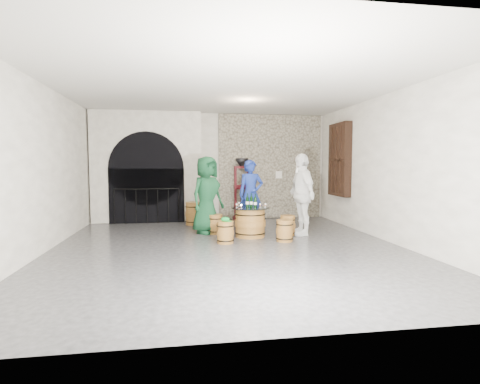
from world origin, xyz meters
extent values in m
plane|color=#2C2C2F|center=(0.00, 0.00, 0.00)|extent=(8.00, 8.00, 0.00)
plane|color=silver|center=(0.00, 4.00, 1.60)|extent=(8.00, 0.00, 8.00)
plane|color=silver|center=(0.00, -4.00, 1.60)|extent=(8.00, 0.00, 8.00)
plane|color=silver|center=(-3.50, 0.00, 1.60)|extent=(0.00, 8.00, 8.00)
plane|color=silver|center=(3.50, 0.00, 1.60)|extent=(0.00, 8.00, 8.00)
plane|color=beige|center=(0.00, 0.00, 3.20)|extent=(8.00, 8.00, 0.00)
cube|color=gray|center=(1.80, 3.94, 1.60)|extent=(3.20, 0.12, 3.18)
cube|color=silver|center=(-1.90, 3.75, 1.60)|extent=(3.10, 0.50, 3.18)
cube|color=black|center=(-1.90, 3.48, 0.78)|extent=(2.10, 0.03, 1.55)
cylinder|color=black|center=(-1.90, 3.48, 1.55)|extent=(2.10, 0.03, 2.10)
cylinder|color=black|center=(-1.90, 3.42, 0.98)|extent=(1.79, 0.04, 0.04)
cylinder|color=black|center=(-2.79, 3.42, 0.49)|extent=(0.02, 0.02, 0.98)
cylinder|color=black|center=(-2.50, 3.42, 0.49)|extent=(0.02, 0.02, 0.98)
cylinder|color=black|center=(-2.20, 3.42, 0.49)|extent=(0.02, 0.02, 0.98)
cylinder|color=black|center=(-1.90, 3.42, 0.49)|extent=(0.02, 0.02, 0.98)
cylinder|color=black|center=(-1.60, 3.42, 0.49)|extent=(0.02, 0.02, 0.98)
cylinder|color=black|center=(-1.31, 3.42, 0.49)|extent=(0.02, 0.02, 0.98)
cylinder|color=black|center=(-1.01, 3.42, 0.49)|extent=(0.02, 0.02, 0.98)
cube|color=black|center=(3.39, 2.40, 1.80)|extent=(0.20, 1.10, 2.00)
cube|color=black|center=(3.34, 2.40, 1.80)|extent=(0.06, 0.88, 1.76)
cube|color=black|center=(3.37, 2.40, 1.80)|extent=(0.22, 0.92, 0.06)
cube|color=black|center=(3.37, 2.11, 1.80)|extent=(0.22, 0.06, 1.80)
cube|color=black|center=(3.37, 2.40, 1.80)|extent=(0.22, 0.06, 1.80)
cube|color=black|center=(3.37, 2.69, 1.80)|extent=(0.22, 0.06, 1.80)
cylinder|color=#8E5D29|center=(0.64, 1.05, 0.32)|extent=(0.67, 0.67, 0.64)
cylinder|color=#8E5D29|center=(0.64, 1.05, 0.32)|extent=(0.72, 0.72, 0.14)
torus|color=black|center=(0.64, 1.05, 0.10)|extent=(0.72, 0.72, 0.02)
torus|color=black|center=(0.64, 1.05, 0.53)|extent=(0.72, 0.72, 0.02)
cylinder|color=#8E5D29|center=(0.64, 1.05, 0.65)|extent=(0.69, 0.69, 0.02)
cylinder|color=black|center=(0.64, 1.05, 0.67)|extent=(0.87, 0.87, 0.01)
cylinder|color=#8E5D29|center=(-0.13, 1.53, 0.23)|extent=(0.35, 0.35, 0.45)
cylinder|color=#8E5D29|center=(-0.13, 1.53, 0.23)|extent=(0.37, 0.37, 0.10)
torus|color=black|center=(-0.13, 1.53, 0.07)|extent=(0.38, 0.38, 0.02)
torus|color=black|center=(-0.13, 1.53, 0.38)|extent=(0.38, 0.38, 0.02)
cylinder|color=#8E5D29|center=(-0.13, 1.53, 0.46)|extent=(0.35, 0.35, 0.02)
cylinder|color=#8E5D29|center=(0.82, 1.94, 0.23)|extent=(0.35, 0.35, 0.45)
cylinder|color=#8E5D29|center=(0.82, 1.94, 0.23)|extent=(0.37, 0.37, 0.10)
torus|color=black|center=(0.82, 1.94, 0.07)|extent=(0.38, 0.38, 0.02)
torus|color=black|center=(0.82, 1.94, 0.38)|extent=(0.38, 0.38, 0.02)
cylinder|color=#8E5D29|center=(0.82, 1.94, 0.46)|extent=(0.35, 0.35, 0.02)
cylinder|color=#8E5D29|center=(1.55, 1.08, 0.23)|extent=(0.35, 0.35, 0.45)
cylinder|color=#8E5D29|center=(1.55, 1.08, 0.23)|extent=(0.37, 0.37, 0.10)
torus|color=black|center=(1.55, 1.08, 0.07)|extent=(0.38, 0.38, 0.02)
torus|color=black|center=(1.55, 1.08, 0.38)|extent=(0.38, 0.38, 0.02)
cylinder|color=#8E5D29|center=(1.55, 1.08, 0.46)|extent=(0.35, 0.35, 0.02)
cylinder|color=#8E5D29|center=(1.28, 0.41, 0.23)|extent=(0.35, 0.35, 0.45)
cylinder|color=#8E5D29|center=(1.28, 0.41, 0.23)|extent=(0.37, 0.37, 0.10)
torus|color=black|center=(1.28, 0.41, 0.07)|extent=(0.38, 0.38, 0.02)
torus|color=black|center=(1.28, 0.41, 0.38)|extent=(0.38, 0.38, 0.02)
cylinder|color=#8E5D29|center=(1.28, 0.41, 0.46)|extent=(0.35, 0.35, 0.02)
cylinder|color=#8E5D29|center=(-0.01, 0.42, 0.23)|extent=(0.35, 0.35, 0.45)
cylinder|color=#8E5D29|center=(-0.01, 0.42, 0.23)|extent=(0.37, 0.37, 0.10)
torus|color=black|center=(-0.01, 0.42, 0.07)|extent=(0.38, 0.38, 0.02)
torus|color=black|center=(-0.01, 0.42, 0.38)|extent=(0.38, 0.38, 0.02)
cylinder|color=#8E5D29|center=(-0.01, 0.42, 0.46)|extent=(0.35, 0.35, 0.02)
ellipsoid|color=#0C892B|center=(-0.01, 0.42, 0.51)|extent=(0.18, 0.18, 0.10)
cylinder|color=#0C892B|center=(0.07, 0.39, 0.47)|extent=(0.12, 0.12, 0.01)
imported|color=#10391F|center=(-0.31, 1.65, 0.93)|extent=(1.08, 1.04, 1.87)
imported|color=navy|center=(0.85, 2.09, 0.89)|extent=(0.68, 0.47, 1.79)
imported|color=white|center=(1.88, 1.09, 0.96)|extent=(0.60, 1.18, 1.93)
cylinder|color=black|center=(0.59, 1.14, 0.79)|extent=(0.07, 0.07, 0.22)
cylinder|color=white|center=(0.59, 1.14, 0.78)|extent=(0.08, 0.08, 0.06)
cone|color=black|center=(0.59, 1.14, 0.91)|extent=(0.07, 0.07, 0.05)
cylinder|color=black|center=(0.59, 1.14, 0.97)|extent=(0.03, 0.03, 0.07)
cylinder|color=black|center=(0.75, 0.98, 0.79)|extent=(0.07, 0.07, 0.22)
cylinder|color=white|center=(0.75, 0.98, 0.78)|extent=(0.08, 0.08, 0.06)
cone|color=black|center=(0.75, 0.98, 0.91)|extent=(0.07, 0.07, 0.05)
cylinder|color=black|center=(0.75, 0.98, 0.97)|extent=(0.03, 0.03, 0.07)
cylinder|color=black|center=(0.68, 1.10, 0.79)|extent=(0.07, 0.07, 0.22)
cylinder|color=white|center=(0.68, 1.10, 0.78)|extent=(0.08, 0.08, 0.06)
cone|color=black|center=(0.68, 1.10, 0.91)|extent=(0.07, 0.07, 0.05)
cylinder|color=black|center=(0.68, 1.10, 0.97)|extent=(0.03, 0.03, 0.07)
cylinder|color=#8E5D29|center=(-0.60, 2.97, 0.30)|extent=(0.43, 0.43, 0.61)
cylinder|color=#8E5D29|center=(-0.60, 2.97, 0.30)|extent=(0.46, 0.46, 0.13)
torus|color=black|center=(-0.60, 2.97, 0.10)|extent=(0.47, 0.47, 0.02)
torus|color=black|center=(-0.60, 2.97, 0.51)|extent=(0.47, 0.47, 0.02)
cylinder|color=#8E5D29|center=(-0.60, 2.97, 0.62)|extent=(0.44, 0.44, 0.02)
cube|color=#430B12|center=(0.86, 3.64, 0.05)|extent=(0.52, 0.43, 0.10)
cube|color=#430B12|center=(0.86, 3.64, 1.00)|extent=(0.47, 0.31, 0.12)
cube|color=#430B12|center=(0.86, 3.64, 1.58)|extent=(0.46, 0.13, 0.07)
cylinder|color=black|center=(0.86, 3.64, 0.59)|extent=(0.05, 0.05, 0.98)
cylinder|color=black|center=(0.86, 3.64, 1.81)|extent=(0.37, 0.37, 0.09)
cone|color=black|center=(0.86, 3.64, 1.69)|extent=(0.37, 0.37, 0.20)
cube|color=#430B12|center=(0.67, 3.63, 0.83)|extent=(0.07, 0.07, 1.56)
cube|color=#430B12|center=(1.06, 3.65, 0.83)|extent=(0.07, 0.07, 1.56)
cylinder|color=#430B12|center=(1.15, 3.61, 1.22)|extent=(0.42, 0.04, 0.31)
cube|color=silver|center=(2.05, 3.86, 1.35)|extent=(0.18, 0.10, 0.22)
camera|label=1|loc=(-0.90, -7.39, 1.68)|focal=28.00mm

